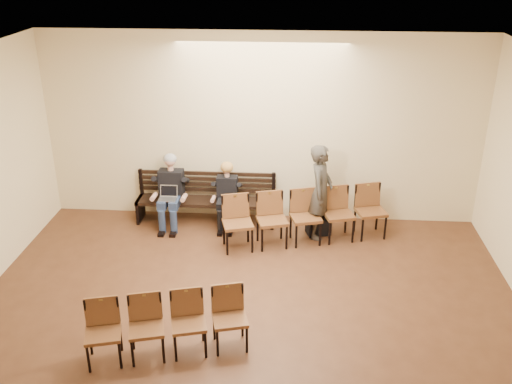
# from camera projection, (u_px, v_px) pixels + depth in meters

# --- Properties ---
(room_walls) EXTENTS (8.02, 10.01, 3.51)m
(room_walls) POSITION_uv_depth(u_px,v_px,m) (236.00, 178.00, 6.21)
(room_walls) COLOR beige
(room_walls) RESTS_ON ground
(bench) EXTENTS (2.60, 0.90, 0.45)m
(bench) POSITION_uv_depth(u_px,v_px,m) (206.00, 211.00, 10.74)
(bench) COLOR black
(bench) RESTS_ON ground
(seated_man) EXTENTS (0.56, 0.77, 1.34)m
(seated_man) POSITION_uv_depth(u_px,v_px,m) (171.00, 191.00, 10.49)
(seated_man) COLOR black
(seated_man) RESTS_ON ground
(seated_woman) EXTENTS (0.47, 0.65, 1.09)m
(seated_woman) POSITION_uv_depth(u_px,v_px,m) (227.00, 199.00, 10.47)
(seated_woman) COLOR black
(seated_woman) RESTS_ON ground
(laptop) EXTENTS (0.37, 0.33, 0.23)m
(laptop) POSITION_uv_depth(u_px,v_px,m) (168.00, 201.00, 10.34)
(laptop) COLOR silver
(laptop) RESTS_ON bench
(water_bottle) EXTENTS (0.07, 0.07, 0.21)m
(water_bottle) POSITION_uv_depth(u_px,v_px,m) (230.00, 205.00, 10.19)
(water_bottle) COLOR silver
(water_bottle) RESTS_ON bench
(bag) EXTENTS (0.48, 0.39, 0.30)m
(bag) POSITION_uv_depth(u_px,v_px,m) (318.00, 226.00, 10.33)
(bag) COLOR black
(bag) RESTS_ON ground
(passerby) EXTENTS (0.64, 0.82, 1.98)m
(passerby) POSITION_uv_depth(u_px,v_px,m) (321.00, 185.00, 9.92)
(passerby) COLOR #38342E
(passerby) RESTS_ON ground
(chair_row_front) EXTENTS (2.93, 1.27, 0.94)m
(chair_row_front) POSITION_uv_depth(u_px,v_px,m) (306.00, 218.00, 9.92)
(chair_row_front) COLOR brown
(chair_row_front) RESTS_ON ground
(chair_row_back) EXTENTS (2.08, 0.97, 0.84)m
(chair_row_back) POSITION_uv_depth(u_px,v_px,m) (168.00, 327.00, 7.22)
(chair_row_back) COLOR brown
(chair_row_back) RESTS_ON ground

